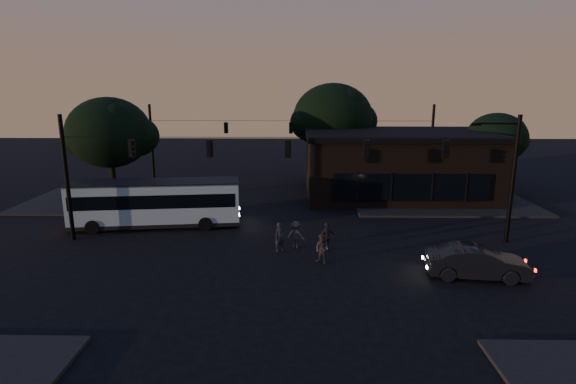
{
  "coord_description": "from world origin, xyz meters",
  "views": [
    {
      "loc": [
        0.43,
        -21.6,
        8.95
      ],
      "look_at": [
        0.0,
        4.0,
        3.0
      ],
      "focal_mm": 28.0,
      "sensor_mm": 36.0,
      "label": 1
    }
  ],
  "objects_px": {
    "car": "(477,262)",
    "pedestrian_c": "(327,237)",
    "pedestrian_a": "(280,237)",
    "pedestrian_d": "(296,235)",
    "pedestrian_b": "(322,249)",
    "bus": "(156,201)",
    "building": "(397,164)"
  },
  "relations": [
    {
      "from": "pedestrian_c",
      "to": "bus",
      "type": "bearing_deg",
      "value": -50.63
    },
    {
      "from": "bus",
      "to": "pedestrian_b",
      "type": "height_order",
      "value": "bus"
    },
    {
      "from": "building",
      "to": "pedestrian_a",
      "type": "bearing_deg",
      "value": -124.45
    },
    {
      "from": "bus",
      "to": "pedestrian_b",
      "type": "relative_size",
      "value": 7.07
    },
    {
      "from": "car",
      "to": "pedestrian_a",
      "type": "xyz_separation_m",
      "value": [
        -9.61,
        3.45,
        0.04
      ]
    },
    {
      "from": "car",
      "to": "pedestrian_a",
      "type": "height_order",
      "value": "pedestrian_a"
    },
    {
      "from": "bus",
      "to": "pedestrian_a",
      "type": "height_order",
      "value": "bus"
    },
    {
      "from": "pedestrian_a",
      "to": "pedestrian_c",
      "type": "xyz_separation_m",
      "value": [
        2.62,
        0.09,
        0.0
      ]
    },
    {
      "from": "car",
      "to": "pedestrian_d",
      "type": "relative_size",
      "value": 2.98
    },
    {
      "from": "pedestrian_c",
      "to": "pedestrian_d",
      "type": "bearing_deg",
      "value": -42.14
    },
    {
      "from": "pedestrian_c",
      "to": "pedestrian_d",
      "type": "height_order",
      "value": "pedestrian_c"
    },
    {
      "from": "building",
      "to": "car",
      "type": "bearing_deg",
      "value": -89.41
    },
    {
      "from": "bus",
      "to": "pedestrian_a",
      "type": "xyz_separation_m",
      "value": [
        8.26,
        -4.46,
        -0.89
      ]
    },
    {
      "from": "pedestrian_a",
      "to": "car",
      "type": "bearing_deg",
      "value": -47.48
    },
    {
      "from": "bus",
      "to": "pedestrian_c",
      "type": "height_order",
      "value": "bus"
    },
    {
      "from": "pedestrian_a",
      "to": "building",
      "type": "bearing_deg",
      "value": 27.8
    },
    {
      "from": "building",
      "to": "pedestrian_c",
      "type": "bearing_deg",
      "value": -116.5
    },
    {
      "from": "building",
      "to": "pedestrian_d",
      "type": "xyz_separation_m",
      "value": [
        -8.52,
        -13.24,
        -1.91
      ]
    },
    {
      "from": "building",
      "to": "car",
      "type": "relative_size",
      "value": 3.24
    },
    {
      "from": "pedestrian_b",
      "to": "pedestrian_a",
      "type": "bearing_deg",
      "value": 179.18
    },
    {
      "from": "pedestrian_d",
      "to": "building",
      "type": "bearing_deg",
      "value": -98.81
    },
    {
      "from": "bus",
      "to": "pedestrian_d",
      "type": "bearing_deg",
      "value": -30.16
    },
    {
      "from": "bus",
      "to": "pedestrian_c",
      "type": "bearing_deg",
      "value": -28.67
    },
    {
      "from": "pedestrian_a",
      "to": "pedestrian_b",
      "type": "relative_size",
      "value": 1.05
    },
    {
      "from": "pedestrian_b",
      "to": "pedestrian_c",
      "type": "relative_size",
      "value": 0.95
    },
    {
      "from": "pedestrian_c",
      "to": "pedestrian_b",
      "type": "bearing_deg",
      "value": 50.31
    },
    {
      "from": "bus",
      "to": "pedestrian_d",
      "type": "xyz_separation_m",
      "value": [
        9.17,
        -3.96,
        -0.92
      ]
    },
    {
      "from": "building",
      "to": "car",
      "type": "distance_m",
      "value": 17.3
    },
    {
      "from": "bus",
      "to": "car",
      "type": "xyz_separation_m",
      "value": [
        17.86,
        -7.91,
        -0.93
      ]
    },
    {
      "from": "car",
      "to": "pedestrian_c",
      "type": "bearing_deg",
      "value": 69.84
    },
    {
      "from": "building",
      "to": "car",
      "type": "height_order",
      "value": "building"
    },
    {
      "from": "pedestrian_a",
      "to": "pedestrian_d",
      "type": "xyz_separation_m",
      "value": [
        0.91,
        0.5,
        -0.03
      ]
    }
  ]
}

